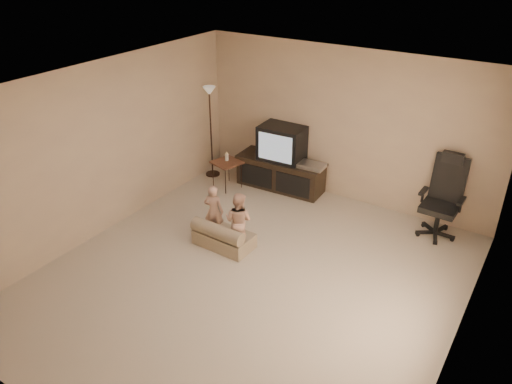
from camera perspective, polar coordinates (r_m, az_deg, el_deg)
floor at (r=6.59m, az=-0.68°, el=-9.86°), size 5.50×5.50×0.00m
room_shell at (r=5.79m, az=-0.76°, el=2.14°), size 5.50×5.50×5.50m
tv_stand at (r=8.62m, az=2.98°, el=3.36°), size 1.60×0.65×1.13m
office_chair at (r=7.75m, az=20.40°, el=-1.60°), size 0.61×0.63×1.25m
side_table at (r=8.63m, az=-3.35°, el=3.39°), size 0.55×0.55×0.66m
floor_lamp at (r=8.85m, az=-5.27°, el=9.10°), size 0.26×0.26×1.66m
child_sofa at (r=7.12m, az=-3.88°, el=-5.13°), size 0.85×0.50×0.41m
toddler_left at (r=7.27m, az=-4.85°, el=-2.18°), size 0.34×0.29×0.82m
toddler_right at (r=6.97m, az=-2.02°, el=-3.30°), size 0.44×0.28×0.85m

